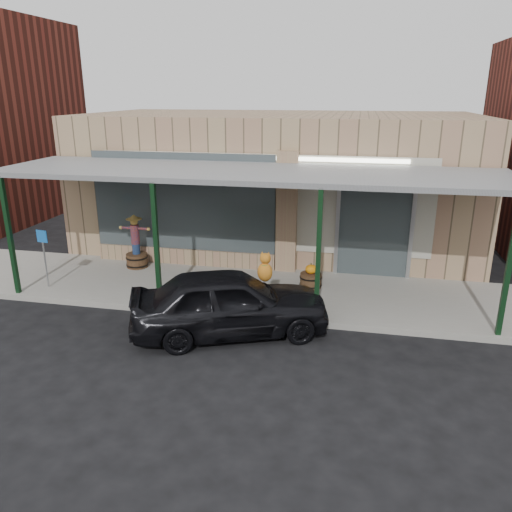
% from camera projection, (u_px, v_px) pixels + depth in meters
% --- Properties ---
extents(ground, '(120.00, 120.00, 0.00)m').
position_uv_depth(ground, '(208.00, 366.00, 9.26)').
color(ground, black).
rests_on(ground, ground).
extents(sidewalk, '(40.00, 3.20, 0.15)m').
position_uv_depth(sidewalk, '(249.00, 290.00, 12.58)').
color(sidewalk, gray).
rests_on(sidewalk, ground).
extents(storefront, '(12.00, 6.25, 4.20)m').
position_uv_depth(storefront, '(279.00, 181.00, 16.19)').
color(storefront, '#9D8260').
rests_on(storefront, ground).
extents(awning, '(12.00, 3.00, 3.04)m').
position_uv_depth(awning, '(249.00, 174.00, 11.63)').
color(awning, slate).
rests_on(awning, ground).
extents(block_buildings_near, '(61.00, 8.00, 8.00)m').
position_uv_depth(block_buildings_near, '(346.00, 127.00, 16.25)').
color(block_buildings_near, maroon).
rests_on(block_buildings_near, ground).
extents(barrel_scarecrow, '(0.91, 0.70, 1.51)m').
position_uv_depth(barrel_scarecrow, '(136.00, 250.00, 13.90)').
color(barrel_scarecrow, '#513220').
rests_on(barrel_scarecrow, sidewalk).
extents(barrel_pumpkin, '(0.70, 0.70, 0.64)m').
position_uv_depth(barrel_pumpkin, '(311.00, 279.00, 12.54)').
color(barrel_pumpkin, '#513220').
rests_on(barrel_pumpkin, sidewalk).
extents(handicap_sign, '(0.31, 0.07, 1.48)m').
position_uv_depth(handicap_sign, '(44.00, 251.00, 12.33)').
color(handicap_sign, gray).
rests_on(handicap_sign, sidewalk).
extents(parked_sedan, '(4.40, 3.03, 1.55)m').
position_uv_depth(parked_sedan, '(230.00, 302.00, 10.33)').
color(parked_sedan, black).
rests_on(parked_sedan, ground).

